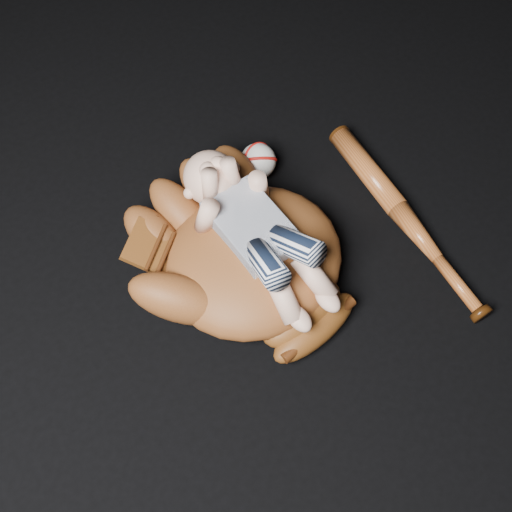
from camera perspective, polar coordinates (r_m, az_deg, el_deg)
name	(u,v)px	position (r m, az deg, el deg)	size (l,w,h in m)	color
baseball_glove	(253,255)	(1.16, -0.26, 0.11)	(0.42, 0.48, 0.15)	#5F3014
newborn_baby	(262,235)	(1.11, 0.53, 1.88)	(0.18, 0.38, 0.16)	#DEAA8F
baseball_bat	(406,219)	(1.30, 13.19, 3.23)	(0.05, 0.49, 0.05)	#95471C
baseball	(258,161)	(1.33, 0.20, 8.44)	(0.07, 0.07, 0.07)	silver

